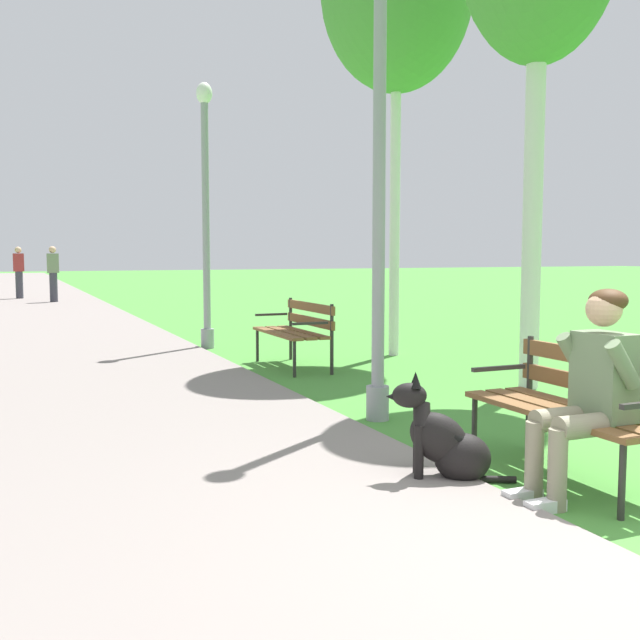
{
  "coord_description": "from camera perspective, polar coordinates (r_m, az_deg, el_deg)",
  "views": [
    {
      "loc": [
        -3.05,
        -2.4,
        1.46
      ],
      "look_at": [
        -0.62,
        3.28,
        0.9
      ],
      "focal_mm": 41.64,
      "sensor_mm": 36.0,
      "label": 1
    }
  ],
  "objects": [
    {
      "name": "pedestrian_further_distant",
      "position": [
        24.95,
        -22.14,
        3.39
      ],
      "size": [
        0.32,
        0.22,
        1.65
      ],
      "color": "#383842",
      "rests_on": "ground"
    },
    {
      "name": "dog_black",
      "position": [
        4.84,
        9.67,
        -9.26
      ],
      "size": [
        0.77,
        0.48,
        0.71
      ],
      "color": "black",
      "rests_on": "ground"
    },
    {
      "name": "park_bench_mid",
      "position": [
        9.43,
        -1.8,
        -0.58
      ],
      "size": [
        0.55,
        1.5,
        0.85
      ],
      "color": "brown",
      "rests_on": "ground"
    },
    {
      "name": "pedestrian_distant",
      "position": [
        22.82,
        -19.82,
        3.33
      ],
      "size": [
        0.32,
        0.22,
        1.65
      ],
      "color": "#383842",
      "rests_on": "ground"
    },
    {
      "name": "park_bench_near",
      "position": [
        5.07,
        19.13,
        -5.87
      ],
      "size": [
        0.55,
        1.5,
        0.85
      ],
      "color": "brown",
      "rests_on": "ground"
    },
    {
      "name": "lamp_post_mid",
      "position": [
        11.43,
        -8.77,
        8.16
      ],
      "size": [
        0.24,
        0.24,
        3.99
      ],
      "color": "gray",
      "rests_on": "ground"
    },
    {
      "name": "paved_path",
      "position": [
        26.45,
        -21.47,
        1.71
      ],
      "size": [
        3.88,
        60.0,
        0.04
      ],
      "primitive_type": "cube",
      "color": "gray",
      "rests_on": "ground"
    },
    {
      "name": "lamp_post_near",
      "position": [
        6.45,
        4.57,
        11.52
      ],
      "size": [
        0.24,
        0.24,
        4.2
      ],
      "color": "gray",
      "rests_on": "ground"
    },
    {
      "name": "person_seated_on_near_bench",
      "position": [
        4.67,
        20.02,
        -4.75
      ],
      "size": [
        0.74,
        0.49,
        1.25
      ],
      "color": "gray",
      "rests_on": "ground"
    }
  ]
}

